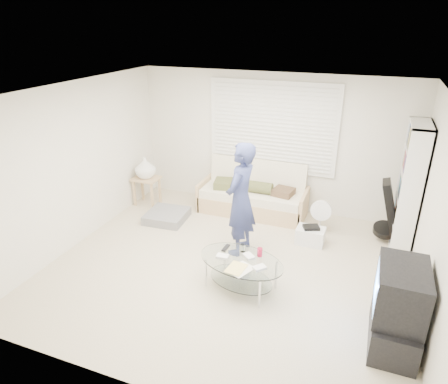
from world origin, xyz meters
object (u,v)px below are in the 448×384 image
at_px(futon_sofa, 253,196).
at_px(coffee_table, 241,265).
at_px(tv_unit, 397,308).
at_px(bookshelf, 409,186).

relative_size(futon_sofa, coffee_table, 1.51).
bearing_deg(tv_unit, futon_sofa, 132.69).
distance_m(bookshelf, coffee_table, 2.92).
bearing_deg(tv_unit, bookshelf, 86.99).
xyz_separation_m(tv_unit, coffee_table, (-1.88, 0.35, -0.13)).
xyz_separation_m(bookshelf, coffee_table, (-2.00, -2.03, -0.63)).
bearing_deg(bookshelf, tv_unit, -93.01).
distance_m(bookshelf, tv_unit, 2.44).
relative_size(futon_sofa, bookshelf, 1.00).
height_order(futon_sofa, coffee_table, futon_sofa).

